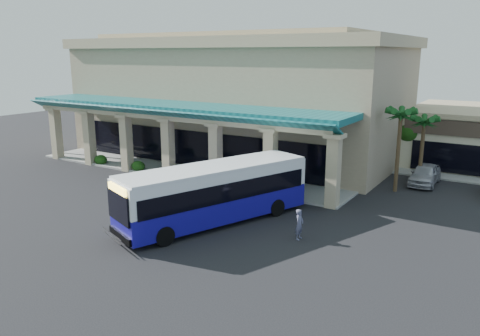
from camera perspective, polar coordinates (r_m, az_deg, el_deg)
The scene contains 10 objects.
ground at distance 28.87m, azimuth -3.98°, elevation -5.55°, with size 110.00×110.00×0.00m, color black.
main_building at distance 45.14m, azimuth -0.33°, elevation 8.86°, with size 30.80×14.80×11.35m, color tan, non-canonical shape.
arcade at distance 38.13m, azimuth -7.78°, elevation 3.54°, with size 30.00×6.20×5.70m, color #0E5157, non-canonical shape.
palm_0 at distance 34.39m, azimuth 18.77°, elevation 2.59°, with size 2.40×2.40×6.60m, color #113F16, non-canonical shape.
palm_1 at distance 37.16m, azimuth 21.32°, elevation 2.53°, with size 2.40×2.40×5.80m, color #113F16, non-canonical shape.
palm_2 at distance 48.42m, azimuth -21.40°, elevation 5.18°, with size 2.40×2.40×6.20m, color #113F16, non-canonical shape.
broadleaf_tree at distance 42.46m, azimuth 19.95°, elevation 3.27°, with size 2.60×2.60×4.81m, color #153B0D, non-canonical shape.
transit_bus at distance 26.83m, azimuth -3.02°, elevation -3.23°, with size 2.83×12.17×3.40m, color #171094, non-canonical shape.
pedestrian at distance 24.90m, azimuth 7.25°, elevation -6.82°, with size 0.60×0.39×1.65m, color slate.
car_silver at distance 37.57m, azimuth 21.61°, elevation -0.71°, with size 1.82×4.53×1.55m, color #B2B3BE.
Camera 1 is at (16.14, -21.95, 9.53)m, focal length 35.00 mm.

